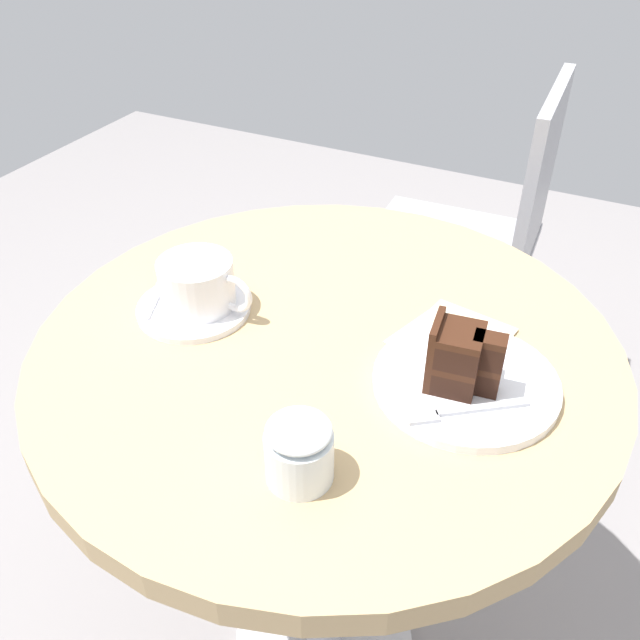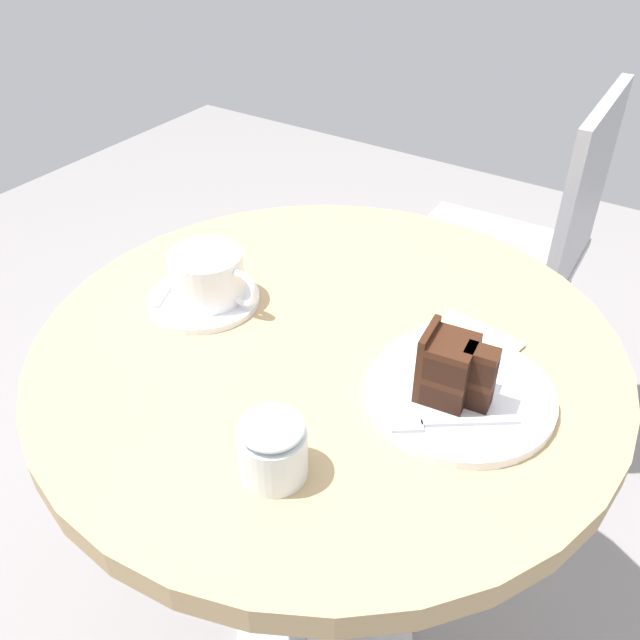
{
  "view_description": "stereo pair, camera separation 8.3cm",
  "coord_description": "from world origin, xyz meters",
  "views": [
    {
      "loc": [
        0.29,
        -0.61,
        1.28
      ],
      "look_at": [
        -0.0,
        -0.01,
        0.78
      ],
      "focal_mm": 38.0,
      "sensor_mm": 36.0,
      "label": 1
    },
    {
      "loc": [
        0.36,
        -0.57,
        1.28
      ],
      "look_at": [
        -0.0,
        -0.01,
        0.78
      ],
      "focal_mm": 38.0,
      "sensor_mm": 36.0,
      "label": 2
    }
  ],
  "objects": [
    {
      "name": "napkin",
      "position": [
        0.15,
        0.07,
        0.75
      ],
      "size": [
        0.16,
        0.16,
        0.0
      ],
      "rotation": [
        0.0,
        0.0,
        1.25
      ],
      "color": "beige",
      "rests_on": "cafe_table"
    },
    {
      "name": "fork",
      "position": [
        0.19,
        -0.07,
        0.76
      ],
      "size": [
        0.12,
        0.09,
        0.0
      ],
      "rotation": [
        0.0,
        0.0,
        3.76
      ],
      "color": "#B7B7BC",
      "rests_on": "cake_plate"
    },
    {
      "name": "cake_slice",
      "position": [
        0.18,
        -0.02,
        0.79
      ],
      "size": [
        0.09,
        0.06,
        0.08
      ],
      "rotation": [
        0.0,
        0.0,
        0.12
      ],
      "color": "black",
      "rests_on": "cake_plate"
    },
    {
      "name": "cafe_table",
      "position": [
        0.0,
        0.0,
        0.62
      ],
      "size": [
        0.75,
        0.75,
        0.74
      ],
      "color": "tan",
      "rests_on": "ground"
    },
    {
      "name": "sugar_pot",
      "position": [
        0.07,
        -0.21,
        0.78
      ],
      "size": [
        0.07,
        0.07,
        0.07
      ],
      "color": "silver",
      "rests_on": "cafe_table"
    },
    {
      "name": "teaspoon",
      "position": [
        -0.24,
        -0.02,
        0.75
      ],
      "size": [
        0.04,
        0.09,
        0.0
      ],
      "rotation": [
        0.0,
        0.0,
        1.96
      ],
      "color": "#B7B7BC",
      "rests_on": "saucer"
    },
    {
      "name": "coffee_cup",
      "position": [
        -0.18,
        -0.02,
        0.79
      ],
      "size": [
        0.13,
        0.1,
        0.07
      ],
      "color": "white",
      "rests_on": "saucer"
    },
    {
      "name": "cake_plate",
      "position": [
        0.18,
        -0.01,
        0.75
      ],
      "size": [
        0.22,
        0.22,
        0.01
      ],
      "color": "white",
      "rests_on": "cafe_table"
    },
    {
      "name": "cafe_chair",
      "position": [
        0.03,
        0.76,
        0.53
      ],
      "size": [
        0.4,
        0.4,
        0.86
      ],
      "rotation": [
        0.0,
        0.0,
        4.75
      ],
      "color": "#9E9EA3",
      "rests_on": "ground"
    },
    {
      "name": "saucer",
      "position": [
        -0.19,
        -0.02,
        0.75
      ],
      "size": [
        0.15,
        0.15,
        0.01
      ],
      "color": "white",
      "rests_on": "cafe_table"
    }
  ]
}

